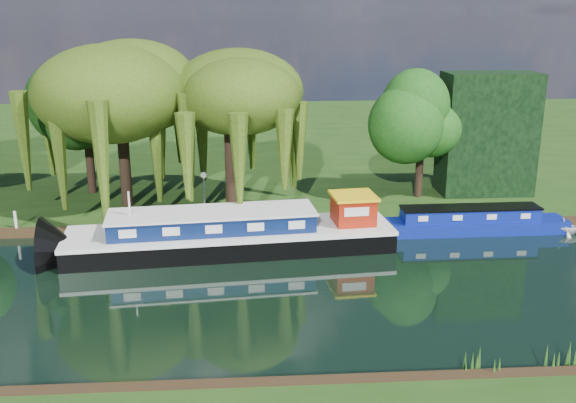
{
  "coord_description": "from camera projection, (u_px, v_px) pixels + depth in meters",
  "views": [
    {
      "loc": [
        3.1,
        -26.88,
        12.28
      ],
      "look_at": [
        5.19,
        4.76,
        2.8
      ],
      "focal_mm": 40.0,
      "sensor_mm": 36.0,
      "label": 1
    }
  ],
  "objects": [
    {
      "name": "far_bank",
      "position": [
        214.0,
        141.0,
        61.46
      ],
      "size": [
        120.0,
        52.0,
        0.45
      ],
      "primitive_type": "cube",
      "color": "#18350E",
      "rests_on": "ground"
    },
    {
      "name": "narrowboat",
      "position": [
        469.0,
        222.0,
        36.82
      ],
      "size": [
        11.29,
        2.05,
        1.64
      ],
      "rotation": [
        0.0,
        0.0,
        0.02
      ],
      "color": "navy",
      "rests_on": "ground"
    },
    {
      "name": "tree_far_mid",
      "position": [
        85.0,
        112.0,
        41.9
      ],
      "size": [
        4.84,
        4.84,
        7.92
      ],
      "color": "black",
      "rests_on": "far_bank"
    },
    {
      "name": "lamppost",
      "position": [
        204.0,
        182.0,
        38.4
      ],
      "size": [
        0.36,
        0.36,
        2.56
      ],
      "color": "silver",
      "rests_on": "far_bank"
    },
    {
      "name": "conifer_hedge",
      "position": [
        487.0,
        134.0,
        42.33
      ],
      "size": [
        6.0,
        3.0,
        8.0
      ],
      "primitive_type": "cube",
      "color": "black",
      "rests_on": "far_bank"
    },
    {
      "name": "tree_far_right",
      "position": [
        422.0,
        122.0,
        41.08
      ],
      "size": [
        4.37,
        4.37,
        7.15
      ],
      "color": "black",
      "rests_on": "far_bank"
    },
    {
      "name": "willow_right",
      "position": [
        229.0,
        105.0,
        38.07
      ],
      "size": [
        7.2,
        7.2,
        8.78
      ],
      "color": "black",
      "rests_on": "far_bank"
    },
    {
      "name": "reeds_near",
      "position": [
        360.0,
        365.0,
        22.06
      ],
      "size": [
        33.7,
        1.5,
        1.1
      ],
      "color": "#184913",
      "rests_on": "ground"
    },
    {
      "name": "ground",
      "position": [
        181.0,
        293.0,
        29.02
      ],
      "size": [
        120.0,
        120.0,
        0.0
      ],
      "primitive_type": "plane",
      "color": "black"
    },
    {
      "name": "dutch_barge",
      "position": [
        234.0,
        234.0,
        33.96
      ],
      "size": [
        17.49,
        5.53,
        3.63
      ],
      "rotation": [
        0.0,
        0.0,
        0.1
      ],
      "color": "black",
      "rests_on": "ground"
    },
    {
      "name": "willow_left",
      "position": [
        119.0,
        93.0,
        38.54
      ],
      "size": [
        8.09,
        8.09,
        9.69
      ],
      "color": "black",
      "rests_on": "far_bank"
    },
    {
      "name": "mooring_posts",
      "position": [
        185.0,
        216.0,
        36.75
      ],
      "size": [
        19.16,
        0.16,
        1.0
      ],
      "color": "silver",
      "rests_on": "far_bank"
    },
    {
      "name": "white_cruiser",
      "position": [
        564.0,
        233.0,
        36.78
      ],
      "size": [
        2.34,
        2.14,
        1.05
      ],
      "primitive_type": "imported",
      "rotation": [
        0.0,
        0.0,
        1.33
      ],
      "color": "silver",
      "rests_on": "ground"
    }
  ]
}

